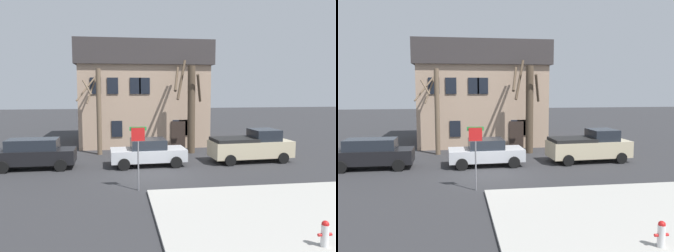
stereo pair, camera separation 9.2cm
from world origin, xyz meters
The scene contains 11 objects.
ground_plane centered at (0.00, 0.00, 0.00)m, with size 120.00×120.00×0.00m, color #2D2D30.
sidewalk_slab centered at (4.33, -7.50, 0.06)m, with size 10.09×8.90×0.12m, color #A8A59E.
building_main centered at (0.20, 11.86, 4.22)m, with size 10.53×8.59×8.28m.
tree_bare_near centered at (-3.29, 6.20, 3.20)m, with size 1.73×2.67×5.97m.
tree_bare_mid centered at (3.18, 5.85, 3.37)m, with size 2.21×2.21×6.66m.
car_black_wagon centered at (-6.71, 2.38, 0.91)m, with size 4.52×1.97×1.75m.
car_silver_sedan centered at (-0.17, 2.26, 0.81)m, with size 4.51×2.28×1.61m.
pickup_truck_beige centered at (6.40, 2.48, 0.98)m, with size 5.19×2.43×2.03m.
fire_hydrant centered at (3.83, -9.21, 0.52)m, with size 0.42×0.22×0.77m.
street_sign_pole centered at (-1.06, -2.66, 2.04)m, with size 0.76×0.07×2.92m.
bicycle_leaning centered at (-5.95, 4.58, 0.37)m, with size 1.68×0.60×1.03m.
Camera 1 is at (-1.98, -17.73, 4.63)m, focal length 36.34 mm.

